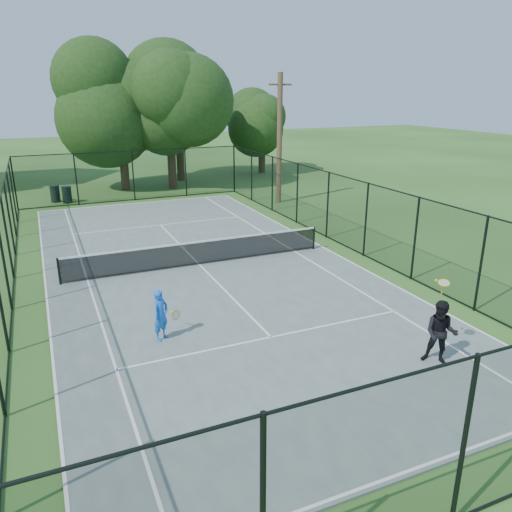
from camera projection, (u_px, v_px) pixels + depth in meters
name	position (u px, v px, depth m)	size (l,w,h in m)	color
ground	(200.00, 266.00, 19.09)	(120.00, 120.00, 0.00)	#2E4C1A
tennis_court	(200.00, 266.00, 19.08)	(11.00, 24.00, 0.06)	#586862
tennis_net	(199.00, 252.00, 18.91)	(10.08, 0.08, 0.95)	black
fence	(198.00, 229.00, 18.62)	(13.10, 26.10, 3.00)	black
tree_near_left	(119.00, 109.00, 31.93)	(6.51, 6.51, 8.49)	#332114
tree_near_mid	(169.00, 111.00, 32.57)	(6.27, 6.27, 8.20)	#332114
tree_near_right	(178.00, 103.00, 35.28)	(6.25, 6.25, 8.63)	#332114
tree_far_right	(262.00, 125.00, 39.24)	(4.59, 4.59, 6.07)	#332114
trash_bin_left	(55.00, 194.00, 29.76)	(0.58, 0.58, 1.00)	black
trash_bin_right	(67.00, 195.00, 29.57)	(0.58, 0.58, 0.98)	black
utility_pole	(279.00, 139.00, 28.68)	(1.40, 0.30, 7.34)	#4C3823
player_blue	(161.00, 315.00, 13.22)	(0.89, 0.58, 1.41)	blue
player_black	(441.00, 333.00, 12.00)	(0.99, 1.16, 2.02)	black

